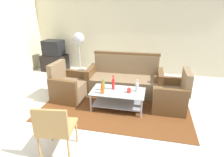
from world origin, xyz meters
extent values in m
plane|color=beige|center=(0.00, 0.00, 0.00)|extent=(14.00, 14.00, 0.00)
cube|color=beige|center=(0.00, 3.06, 1.40)|extent=(6.52, 0.12, 2.80)
cube|color=brown|center=(-0.05, 0.70, 0.01)|extent=(3.10, 2.07, 0.01)
cube|color=#7F6647|center=(0.03, 1.29, 0.22)|extent=(1.62, 0.75, 0.42)
cube|color=#7F6647|center=(0.02, 1.61, 0.67)|extent=(1.60, 0.19, 0.48)
cube|color=brown|center=(0.87, 1.31, 0.32)|extent=(0.14, 0.70, 0.62)
cube|color=brown|center=(-0.81, 1.26, 0.32)|extent=(0.14, 0.70, 0.62)
cube|color=brown|center=(0.02, 1.61, 0.94)|extent=(1.64, 0.15, 0.06)
cube|color=#7F6647|center=(-1.14, 0.76, 0.21)|extent=(0.70, 0.65, 0.40)
cube|color=#7F6647|center=(-1.45, 0.78, 0.64)|extent=(0.17, 0.61, 0.45)
cube|color=brown|center=(-1.12, 1.08, 0.30)|extent=(0.67, 0.15, 0.58)
cube|color=brown|center=(-1.17, 0.43, 0.30)|extent=(0.67, 0.15, 0.58)
cube|color=#7F6647|center=(1.05, 0.78, 0.21)|extent=(0.67, 0.61, 0.40)
cube|color=#7F6647|center=(1.36, 0.79, 0.64)|extent=(0.13, 0.60, 0.45)
cube|color=brown|center=(1.06, 0.45, 0.30)|extent=(0.66, 0.11, 0.58)
cube|color=brown|center=(1.05, 1.11, 0.30)|extent=(0.66, 0.11, 0.58)
cube|color=silver|center=(0.02, 0.54, 0.40)|extent=(1.10, 0.60, 0.02)
cube|color=#9E9EA5|center=(0.02, 0.54, 0.13)|extent=(1.00, 0.52, 0.02)
cylinder|color=#9E9EA5|center=(-0.49, 0.80, 0.21)|extent=(0.04, 0.04, 0.40)
cylinder|color=#9E9EA5|center=(0.53, 0.80, 0.21)|extent=(0.04, 0.04, 0.40)
cylinder|color=#9E9EA5|center=(-0.49, 0.28, 0.21)|extent=(0.04, 0.04, 0.40)
cylinder|color=#9E9EA5|center=(0.53, 0.28, 0.21)|extent=(0.04, 0.04, 0.40)
cylinder|color=#D85919|center=(-0.26, 0.36, 0.50)|extent=(0.08, 0.08, 0.19)
cylinder|color=#D85919|center=(-0.26, 0.36, 0.64)|extent=(0.03, 0.03, 0.08)
cylinder|color=silver|center=(0.40, 0.60, 0.50)|extent=(0.07, 0.07, 0.18)
cylinder|color=silver|center=(0.40, 0.60, 0.63)|extent=(0.03, 0.03, 0.08)
cylinder|color=red|center=(-0.10, 0.61, 0.52)|extent=(0.06, 0.06, 0.22)
cylinder|color=red|center=(-0.10, 0.61, 0.68)|extent=(0.02, 0.02, 0.10)
cylinder|color=#2D8C38|center=(-0.29, 0.52, 0.49)|extent=(0.08, 0.08, 0.17)
cylinder|color=#2D8C38|center=(-0.29, 0.52, 0.61)|extent=(0.03, 0.03, 0.07)
cylinder|color=red|center=(0.25, 0.51, 0.46)|extent=(0.08, 0.08, 0.10)
cube|color=black|center=(-2.48, 2.55, 0.26)|extent=(0.80, 0.50, 0.52)
cube|color=black|center=(-2.48, 2.55, 0.76)|extent=(0.63, 0.49, 0.48)
cube|color=black|center=(-2.46, 2.77, 0.76)|extent=(0.51, 0.05, 0.36)
cylinder|color=#2D2D33|center=(-1.62, 2.60, 0.01)|extent=(0.32, 0.32, 0.03)
cylinder|color=#B2B2B7|center=(-1.62, 2.60, 0.51)|extent=(0.03, 0.03, 0.95)
sphere|color=#B2B2B7|center=(-1.62, 2.60, 1.09)|extent=(0.36, 0.36, 0.36)
cube|color=#AD844C|center=(-0.61, -0.88, 0.42)|extent=(0.54, 0.54, 0.04)
cube|color=#AD844C|center=(-0.58, -1.10, 0.64)|extent=(0.48, 0.10, 0.40)
cylinder|color=#AD844C|center=(-0.84, -0.70, 0.21)|extent=(0.03, 0.03, 0.42)
cylinder|color=#AD844C|center=(-0.43, -0.65, 0.21)|extent=(0.03, 0.03, 0.42)
cylinder|color=#AD844C|center=(-0.79, -1.12, 0.21)|extent=(0.03, 0.03, 0.42)
cylinder|color=#AD844C|center=(-0.37, -1.06, 0.21)|extent=(0.03, 0.03, 0.42)
camera|label=1|loc=(0.67, -3.00, 2.10)|focal=30.85mm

